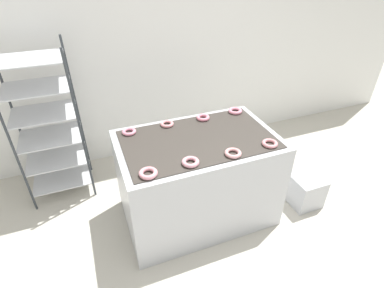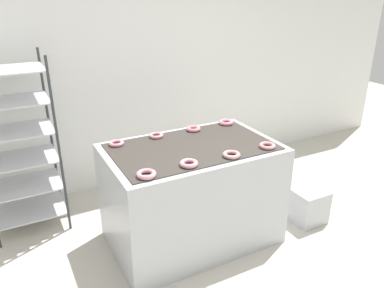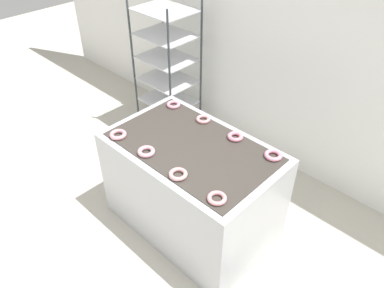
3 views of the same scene
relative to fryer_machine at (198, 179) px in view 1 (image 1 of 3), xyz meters
The scene contains 13 objects.
ground_plane 0.85m from the fryer_machine, 90.02° to the right, with size 14.00×14.00×0.00m, color beige.
wall_back 1.69m from the fryer_machine, 90.01° to the left, with size 8.00×0.05×2.80m.
fryer_machine is the anchor object (origin of this frame).
baking_rack_cart 1.64m from the fryer_machine, 144.45° to the left, with size 0.65×0.52×1.68m.
glaze_bin 1.22m from the fryer_machine, 13.24° to the right, with size 0.32×0.34×0.34m.
donut_near_left 0.81m from the fryer_machine, 148.22° to the right, with size 0.15×0.15×0.04m, color pink.
donut_near_midleft 0.62m from the fryer_machine, 121.39° to the right, with size 0.14×0.14×0.04m, color pink.
donut_near_midright 0.62m from the fryer_machine, 61.92° to the right, with size 0.14×0.14×0.03m, color #CF9192.
donut_near_right 0.80m from the fryer_machine, 30.31° to the right, with size 0.14×0.14×0.03m, color pink.
donut_far_left 0.81m from the fryer_machine, 149.77° to the left, with size 0.13×0.13×0.03m, color pink.
donut_far_midleft 0.62m from the fryer_machine, 118.80° to the left, with size 0.13×0.13×0.03m, color pink.
donut_far_midright 0.62m from the fryer_machine, 60.27° to the left, with size 0.13×0.13×0.03m, color pink.
donut_far_right 0.82m from the fryer_machine, 31.48° to the left, with size 0.14×0.14×0.03m, color pink.
Camera 1 is at (-0.88, -1.40, 2.38)m, focal length 28.00 mm.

